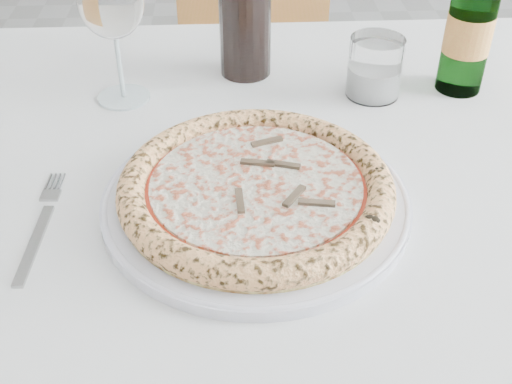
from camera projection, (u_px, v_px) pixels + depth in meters
dining_table at (252, 210)px, 0.87m from camera, size 1.45×0.86×0.76m
chair_far at (255, 41)px, 1.62m from camera, size 0.40×0.40×0.93m
plate at (256, 200)px, 0.73m from camera, size 0.35×0.35×0.02m
pizza at (256, 188)px, 0.72m from camera, size 0.31×0.31×0.03m
fork at (40, 227)px, 0.71m from camera, size 0.02×0.18×0.00m
wine_glass at (111, 4)px, 0.85m from camera, size 0.09×0.09×0.20m
tumbler at (374, 71)px, 0.92m from camera, size 0.08×0.08×0.09m
beer_bottle at (471, 23)px, 0.90m from camera, size 0.07×0.07×0.26m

